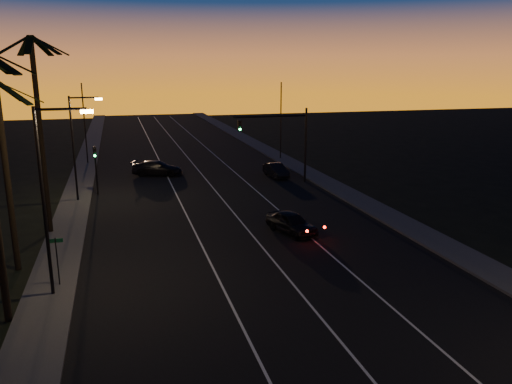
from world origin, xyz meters
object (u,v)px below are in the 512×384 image
object	(u,v)px
signal_mast	(282,133)
cross_car	(157,168)
right_car	(276,170)
lead_car	(292,223)

from	to	relation	value
signal_mast	cross_car	world-z (taller)	signal_mast
right_car	cross_car	distance (m)	12.01
lead_car	right_car	world-z (taller)	lead_car
lead_car	right_car	bearing A→B (deg)	75.59
right_car	cross_car	size ratio (longest dim) A/B	0.76
signal_mast	lead_car	distance (m)	15.26
lead_car	cross_car	distance (m)	21.97
lead_car	cross_car	size ratio (longest dim) A/B	0.89
signal_mast	right_car	distance (m)	4.94
lead_car	right_car	xyz separation A→B (m)	(4.34, 16.88, -0.03)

